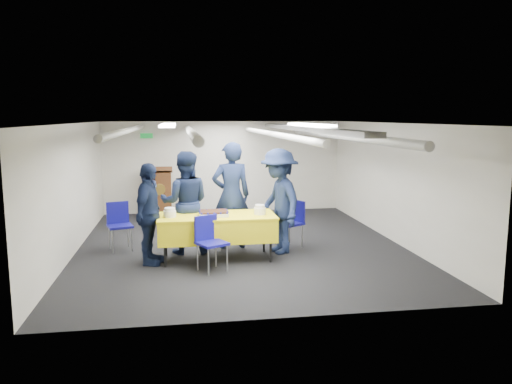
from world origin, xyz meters
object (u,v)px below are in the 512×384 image
sheet_cake (214,213)px  sailor_c (149,214)px  chair_right (293,219)px  chair_left (119,221)px  podium (160,192)px  sailor_d (279,201)px  sailor_a (231,195)px  sailor_b (185,203)px  chair_near (209,237)px  serving_table (217,227)px

sheet_cake → sailor_c: sailor_c is taller
chair_right → chair_left: same height
podium → sailor_d: bearing=-58.6°
sailor_a → sailor_b: (-0.85, -0.22, -0.07)m
chair_near → sailor_d: size_ratio=0.47×
serving_table → chair_left: size_ratio=2.28×
chair_near → sailor_a: (0.49, 1.31, 0.45)m
chair_near → sailor_a: 1.47m
chair_near → chair_right: 2.04m
serving_table → sailor_a: size_ratio=1.01×
chair_near → chair_left: same height
sailor_a → serving_table: bearing=60.3°
chair_right → chair_left: 3.21m
sheet_cake → chair_near: size_ratio=0.57×
chair_right → chair_left: bearing=174.6°
serving_table → sailor_b: sailor_b is taller
chair_left → sailor_b: 1.33m
sailor_c → sailor_d: 2.28m
sailor_b → sheet_cake: bearing=134.8°
chair_left → chair_right: bearing=-5.4°
sailor_d → sailor_b: bearing=-113.5°
chair_right → sailor_b: 2.03m
sailor_d → chair_right: bearing=122.3°
serving_table → chair_near: size_ratio=2.28×
podium → chair_right: size_ratio=1.44×
podium → sailor_b: 3.44m
chair_near → sailor_a: sailor_a is taller
sheet_cake → chair_near: (-0.11, -0.54, -0.28)m
serving_table → chair_left: bearing=151.7°
sheet_cake → podium: (-1.03, 3.93, -0.20)m
sheet_cake → chair_left: size_ratio=0.57×
sailor_a → sailor_c: size_ratio=1.17×
sailor_a → sailor_d: (0.80, -0.47, -0.05)m
serving_table → sheet_cake: 0.26m
podium → sailor_b: sailor_b is taller
sheet_cake → sailor_c: 1.07m
chair_right → sailor_c: size_ratio=0.52×
podium → chair_left: (-0.64, -2.96, -0.08)m
sailor_b → sailor_c: size_ratio=1.08×
serving_table → sailor_c: (-1.12, -0.12, 0.28)m
serving_table → chair_near: bearing=-105.8°
chair_right → sailor_c: (-2.59, -0.75, 0.31)m
sheet_cake → chair_near: 0.62m
chair_near → podium: bearing=101.6°
chair_left → chair_near: bearing=-44.2°
serving_table → sheet_cake: bearing=-139.4°
sheet_cake → sailor_d: (1.18, 0.31, 0.12)m
sailor_c → sailor_d: sailor_d is taller
chair_near → chair_left: size_ratio=1.00×
chair_near → chair_left: (-1.56, 1.51, 0.00)m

